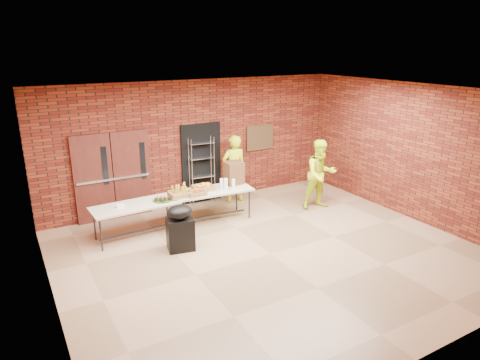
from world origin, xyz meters
The scene contains 19 objects.
room centered at (0.00, 0.00, 1.60)m, with size 8.08×7.08×3.28m.
double_doors centered at (-2.20, 3.44, 1.05)m, with size 1.78×0.12×2.10m.
dark_doorway centered at (0.10, 3.46, 1.05)m, with size 1.10×0.06×2.10m, color black.
bronze_plaque centered at (1.90, 3.45, 1.55)m, with size 0.85×0.04×0.70m, color #422B1A.
wire_rack centered at (0.05, 3.32, 0.89)m, with size 0.65×0.22×1.77m, color #B2B2B9, non-canonical shape.
table_left centered at (-2.09, 2.12, 0.69)m, with size 1.87×0.85×0.76m.
table_right centered at (-0.25, 2.13, 0.71)m, with size 1.93×0.92×0.77m.
basket_bananas centered at (-1.07, 2.07, 0.84)m, with size 0.49×0.38×0.15m.
basket_oranges centered at (-0.44, 2.22, 0.83)m, with size 0.47×0.36×0.14m.
basket_apples centered at (-0.73, 1.97, 0.83)m, with size 0.41×0.32×0.13m.
muffin_tray centered at (-1.49, 2.07, 0.80)m, with size 0.42×0.42×0.10m.
napkin_box centered at (-2.40, 2.13, 0.78)m, with size 0.17×0.11×0.06m, color white.
coffee_dispenser centered at (0.42, 2.29, 1.04)m, with size 0.41×0.37×0.55m, color #53341C.
cup_stack_front centered at (0.05, 2.00, 0.91)m, with size 0.09×0.09×0.27m, color white.
cup_stack_mid centered at (0.22, 1.94, 0.89)m, with size 0.08×0.08×0.24m, color white.
cup_stack_back centered at (0.00, 2.11, 0.89)m, with size 0.08×0.08×0.24m, color white.
covered_grill centered at (-1.48, 1.11, 0.48)m, with size 0.60×0.54×0.96m.
volunteer_woman centered at (0.84, 3.02, 0.90)m, with size 0.66×0.43×1.80m, color #C9E018.
volunteer_man centered at (2.51, 1.54, 0.89)m, with size 0.86×0.67×1.78m, color #C9E018.
Camera 1 is at (-4.38, -6.41, 4.03)m, focal length 32.00 mm.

